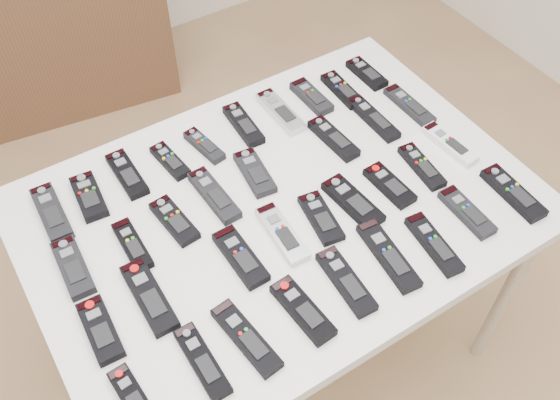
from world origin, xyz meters
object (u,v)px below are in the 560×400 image
remote_7 (311,97)px  remote_14 (255,173)px  remote_1 (89,197)px  remote_17 (409,105)px  remote_30 (303,310)px  remote_0 (52,213)px  remote_6 (280,112)px  remote_8 (342,90)px  remote_26 (450,144)px  remote_31 (346,281)px  remote_35 (513,193)px  remote_5 (243,125)px  remote_28 (202,361)px  remote_20 (241,257)px  remote_2 (127,174)px  remote_34 (467,212)px  remote_32 (388,255)px  remote_15 (333,138)px  remote_12 (174,221)px  remote_23 (353,202)px  remote_25 (422,166)px  remote_33 (434,244)px  remote_18 (100,330)px  remote_21 (282,234)px  remote_9 (367,73)px  remote_22 (321,218)px  remote_10 (73,267)px  remote_24 (390,185)px  remote_3 (170,161)px  remote_29 (246,338)px  remote_13 (214,195)px  remote_16 (373,118)px  remote_27 (133,398)px

remote_7 → remote_14: size_ratio=0.97×
remote_1 → remote_14: bearing=-16.0°
remote_17 → remote_30: 0.75m
remote_0 → remote_6: same height
remote_7 → remote_17: (0.22, -0.18, -0.00)m
remote_8 → remote_26: 0.36m
remote_31 → remote_35: 0.52m
remote_5 → remote_6: size_ratio=0.90×
remote_28 → remote_6: bearing=45.6°
remote_20 → remote_28: 0.27m
remote_5 → remote_20: bearing=-117.8°
remote_8 → remote_30: (-0.51, -0.55, 0.00)m
remote_2 → remote_34: (0.66, -0.57, 0.00)m
remote_32 → remote_15: bearing=79.0°
remote_20 → remote_8: bearing=32.2°
remote_12 → remote_23: remote_23 is taller
remote_23 → remote_25: (0.23, 0.00, -0.00)m
remote_33 → remote_30: bearing=-176.8°
remote_33 → remote_1: bearing=144.1°
remote_20 → remote_25: size_ratio=1.08×
remote_18 → remote_31: size_ratio=0.86×
remote_7 → remote_21: bearing=-133.6°
remote_17 → remote_21: (-0.56, -0.19, 0.00)m
remote_15 → remote_28: (-0.61, -0.39, -0.00)m
remote_5 → remote_9: (0.43, -0.01, -0.00)m
remote_22 → remote_2: bearing=140.6°
remote_10 → remote_12: remote_10 is taller
remote_23 → remote_0: bearing=145.8°
remote_1 → remote_24: bearing=-24.3°
remote_9 → remote_32: bearing=-123.9°
remote_0 → remote_3: remote_0 is taller
remote_24 → remote_32: size_ratio=0.73×
remote_31 → remote_22: bearing=76.1°
remote_29 → remote_13: bearing=64.7°
remote_18 → remote_20: size_ratio=0.91×
remote_12 → remote_20: remote_20 is taller
remote_5 → remote_17: size_ratio=0.94×
remote_8 → remote_32: 0.60m
remote_14 → remote_16: 0.39m
remote_0 → remote_24: size_ratio=1.23×
remote_6 → remote_27: 0.89m
remote_7 → remote_33: 0.59m
remote_23 → remote_28: bearing=-165.7°
remote_21 → remote_35: size_ratio=0.98×
remote_1 → remote_12: size_ratio=0.96×
remote_8 → remote_23: bearing=-120.7°
remote_12 → remote_18: 0.32m
remote_1 → remote_35: same height
remote_5 → remote_17: remote_5 is taller
remote_5 → remote_28: (-0.43, -0.57, -0.00)m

